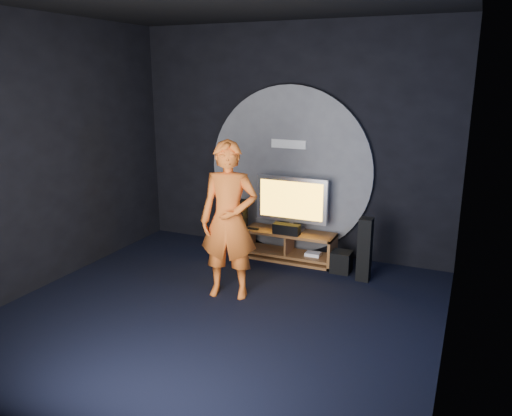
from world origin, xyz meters
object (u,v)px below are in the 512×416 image
(tower_speaker_left, at_px, (240,228))
(player, at_px, (229,220))
(media_console, at_px, (290,248))
(tv, at_px, (292,202))
(subwoofer, at_px, (341,262))
(tower_speaker_right, at_px, (365,249))

(tower_speaker_left, height_order, player, player)
(media_console, distance_m, tv, 0.71)
(media_console, xyz_separation_m, subwoofer, (0.84, -0.16, -0.04))
(tower_speaker_right, bearing_deg, tv, 162.43)
(media_console, xyz_separation_m, tv, (-0.01, 0.07, 0.70))
(media_console, bearing_deg, tv, 96.05)
(tower_speaker_right, xyz_separation_m, subwoofer, (-0.35, 0.16, -0.29))
(tv, height_order, subwoofer, tv)
(tower_speaker_right, xyz_separation_m, player, (-1.46, -1.17, 0.55))
(tv, xyz_separation_m, subwoofer, (0.85, -0.22, -0.75))
(tower_speaker_left, bearing_deg, tv, 11.46)
(tv, xyz_separation_m, tower_speaker_right, (1.20, -0.38, -0.46))
(tower_speaker_right, relative_size, subwoofer, 2.90)
(tv, height_order, tower_speaker_left, tv)
(subwoofer, distance_m, player, 1.93)
(media_console, relative_size, tower_speaker_right, 1.58)
(media_console, height_order, subwoofer, media_console)
(tower_speaker_right, distance_m, player, 1.96)
(media_console, relative_size, player, 0.70)
(media_console, bearing_deg, tower_speaker_left, -173.41)
(tv, distance_m, tower_speaker_right, 1.34)
(media_console, height_order, tv, tv)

